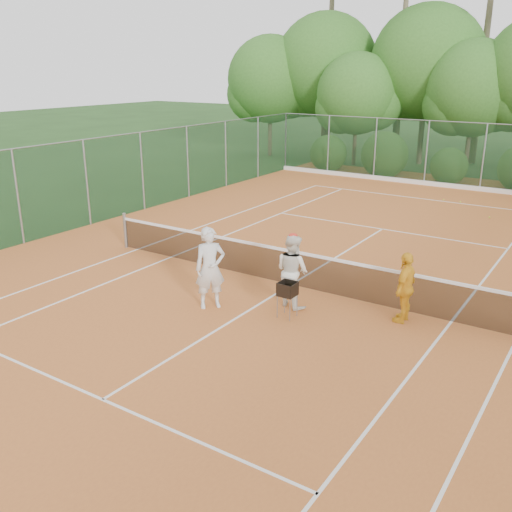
{
  "coord_description": "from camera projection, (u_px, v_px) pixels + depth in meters",
  "views": [
    {
      "loc": [
        6.81,
        -12.01,
        5.42
      ],
      "look_at": [
        -0.28,
        -1.2,
        1.1
      ],
      "focal_mm": 40.0,
      "sensor_mm": 36.0,
      "label": 1
    }
  ],
  "objects": [
    {
      "name": "ball_hopper",
      "position": [
        287.0,
        290.0,
        12.7
      ],
      "size": [
        0.37,
        0.37,
        0.84
      ],
      "rotation": [
        0.0,
        0.0,
        0.33
      ],
      "color": "gray",
      "rests_on": "clay_court"
    },
    {
      "name": "fence_back",
      "position": [
        454.0,
        155.0,
        26.19
      ],
      "size": [
        18.07,
        0.07,
        3.0
      ],
      "color": "#19381E",
      "rests_on": "clay_court"
    },
    {
      "name": "tennis_net",
      "position": [
        291.0,
        267.0,
        14.61
      ],
      "size": [
        11.97,
        0.1,
        1.1
      ],
      "color": "gray",
      "rests_on": "clay_court"
    },
    {
      "name": "player_yellow",
      "position": [
        405.0,
        287.0,
        12.45
      ],
      "size": [
        0.41,
        0.95,
        1.61
      ],
      "primitive_type": "imported",
      "rotation": [
        0.0,
        0.0,
        -1.59
      ],
      "color": "gold",
      "rests_on": "clay_court"
    },
    {
      "name": "ground",
      "position": [
        290.0,
        286.0,
        14.78
      ],
      "size": [
        120.0,
        120.0,
        0.0
      ],
      "primitive_type": "plane",
      "color": "#1E4017",
      "rests_on": "ground"
    },
    {
      "name": "clay_court",
      "position": [
        291.0,
        285.0,
        14.78
      ],
      "size": [
        18.0,
        36.0,
        0.02
      ],
      "primitive_type": "cube",
      "color": "#C1682C",
      "rests_on": "ground"
    },
    {
      "name": "player_center_grp",
      "position": [
        292.0,
        270.0,
        13.26
      ],
      "size": [
        1.01,
        0.89,
        1.78
      ],
      "color": "silver",
      "rests_on": "clay_court"
    },
    {
      "name": "stray_ball_c",
      "position": [
        489.0,
        217.0,
        21.26
      ],
      "size": [
        0.07,
        0.07,
        0.07
      ],
      "primitive_type": "sphere",
      "color": "#B3C72E",
      "rests_on": "clay_court"
    },
    {
      "name": "player_white",
      "position": [
        210.0,
        268.0,
        13.15
      ],
      "size": [
        0.81,
        0.84,
        1.93
      ],
      "primitive_type": "imported",
      "rotation": [
        0.0,
        0.0,
        0.86
      ],
      "color": "silver",
      "rests_on": "clay_court"
    },
    {
      "name": "stray_ball_a",
      "position": [
        444.0,
        200.0,
        24.06
      ],
      "size": [
        0.07,
        0.07,
        0.07
      ],
      "primitive_type": "sphere",
      "color": "gold",
      "rests_on": "clay_court"
    },
    {
      "name": "fence_left",
      "position": [
        18.0,
        197.0,
        17.8
      ],
      "size": [
        0.07,
        33.07,
        3.0
      ],
      "color": "#19381E",
      "rests_on": "clay_court"
    },
    {
      "name": "court_markings",
      "position": [
        291.0,
        285.0,
        14.78
      ],
      "size": [
        11.03,
        23.83,
        0.01
      ],
      "color": "white",
      "rests_on": "clay_court"
    },
    {
      "name": "stray_ball_b",
      "position": [
        460.0,
        202.0,
        23.69
      ],
      "size": [
        0.07,
        0.07,
        0.07
      ],
      "primitive_type": "sphere",
      "color": "#BDD130",
      "rests_on": "clay_court"
    }
  ]
}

